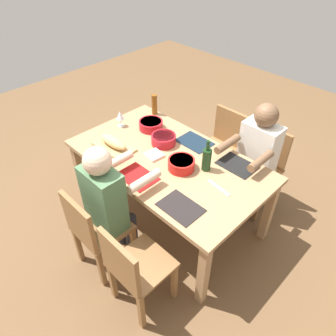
# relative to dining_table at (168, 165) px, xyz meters

# --- Properties ---
(ground_plane) EXTENTS (8.00, 8.00, 0.00)m
(ground_plane) POSITION_rel_dining_table_xyz_m (0.00, 0.00, -0.66)
(ground_plane) COLOR brown
(dining_table) EXTENTS (1.78, 1.03, 0.74)m
(dining_table) POSITION_rel_dining_table_xyz_m (0.00, 0.00, 0.00)
(dining_table) COLOR #A87F56
(dining_table) RESTS_ON ground_plane
(chair_near_center) EXTENTS (0.40, 0.40, 0.85)m
(chair_near_center) POSITION_rel_dining_table_xyz_m (0.00, -0.84, -0.18)
(chair_near_center) COLOR olive
(chair_near_center) RESTS_ON ground_plane
(chair_far_left) EXTENTS (0.40, 0.40, 0.85)m
(chair_far_left) POSITION_rel_dining_table_xyz_m (-0.49, 0.84, -0.18)
(chair_far_left) COLOR olive
(chair_far_left) RESTS_ON ground_plane
(chair_near_left) EXTENTS (0.40, 0.40, 0.85)m
(chair_near_left) POSITION_rel_dining_table_xyz_m (-0.49, -0.84, -0.18)
(chair_near_left) COLOR olive
(chair_near_left) RESTS_ON ground_plane
(diner_near_left) EXTENTS (0.41, 0.53, 1.20)m
(diner_near_left) POSITION_rel_dining_table_xyz_m (-0.49, -0.65, 0.04)
(diner_near_left) COLOR #2D2D38
(diner_near_left) RESTS_ON ground_plane
(chair_far_center) EXTENTS (0.40, 0.40, 0.85)m
(chair_far_center) POSITION_rel_dining_table_xyz_m (0.00, 0.84, -0.18)
(chair_far_center) COLOR olive
(chair_far_center) RESTS_ON ground_plane
(diner_far_center) EXTENTS (0.41, 0.53, 1.20)m
(diner_far_center) POSITION_rel_dining_table_xyz_m (-0.00, 0.65, 0.04)
(diner_far_center) COLOR #2D2D38
(diner_far_center) RESTS_ON ground_plane
(serving_bowl_pasta) EXTENTS (0.24, 0.24, 0.09)m
(serving_bowl_pasta) POSITION_rel_dining_table_xyz_m (0.47, -0.22, 0.13)
(serving_bowl_pasta) COLOR #B21923
(serving_bowl_pasta) RESTS_ON dining_table
(serving_bowl_fruit) EXTENTS (0.23, 0.23, 0.09)m
(serving_bowl_fruit) POSITION_rel_dining_table_xyz_m (-0.18, 0.02, 0.13)
(serving_bowl_fruit) COLOR red
(serving_bowl_fruit) RESTS_ON dining_table
(serving_bowl_salad) EXTENTS (0.23, 0.23, 0.09)m
(serving_bowl_salad) POSITION_rel_dining_table_xyz_m (0.19, -0.13, 0.13)
(serving_bowl_salad) COLOR #B21923
(serving_bowl_salad) RESTS_ON dining_table
(cutting_board) EXTENTS (0.41, 0.24, 0.02)m
(cutting_board) POSITION_rel_dining_table_xyz_m (0.47, 0.24, 0.09)
(cutting_board) COLOR tan
(cutting_board) RESTS_ON dining_table
(bread_loaf) EXTENTS (0.33, 0.13, 0.09)m
(bread_loaf) POSITION_rel_dining_table_xyz_m (0.47, 0.24, 0.14)
(bread_loaf) COLOR tan
(bread_loaf) RESTS_ON cutting_board
(wine_bottle) EXTENTS (0.08, 0.08, 0.29)m
(wine_bottle) POSITION_rel_dining_table_xyz_m (-0.33, -0.12, 0.19)
(wine_bottle) COLOR #193819
(wine_bottle) RESTS_ON dining_table
(beer_bottle) EXTENTS (0.06, 0.06, 0.22)m
(beer_bottle) POSITION_rel_dining_table_xyz_m (0.66, -0.45, 0.19)
(beer_bottle) COLOR brown
(beer_bottle) RESTS_ON dining_table
(wine_glass) EXTENTS (0.08, 0.08, 0.17)m
(wine_glass) POSITION_rel_dining_table_xyz_m (0.72, -0.04, 0.19)
(wine_glass) COLOR silver
(wine_glass) RESTS_ON dining_table
(placemat_near_center) EXTENTS (0.32, 0.23, 0.01)m
(placemat_near_center) POSITION_rel_dining_table_xyz_m (0.00, -0.35, 0.08)
(placemat_near_center) COLOR #142333
(placemat_near_center) RESTS_ON dining_table
(placemat_far_left) EXTENTS (0.32, 0.23, 0.01)m
(placemat_far_left) POSITION_rel_dining_table_xyz_m (-0.49, 0.35, 0.08)
(placemat_far_left) COLOR black
(placemat_far_left) RESTS_ON dining_table
(placemat_near_left) EXTENTS (0.32, 0.23, 0.01)m
(placemat_near_left) POSITION_rel_dining_table_xyz_m (-0.49, -0.35, 0.08)
(placemat_near_left) COLOR black
(placemat_near_left) RESTS_ON dining_table
(placemat_far_center) EXTENTS (0.32, 0.23, 0.01)m
(placemat_far_center) POSITION_rel_dining_table_xyz_m (0.00, 0.35, 0.08)
(placemat_far_center) COLOR maroon
(placemat_far_center) RESTS_ON dining_table
(carving_knife) EXTENTS (0.23, 0.05, 0.01)m
(carving_knife) POSITION_rel_dining_table_xyz_m (-0.56, -0.01, 0.08)
(carving_knife) COLOR silver
(carving_knife) RESTS_ON dining_table
(napkin_stack) EXTENTS (0.15, 0.15, 0.02)m
(napkin_stack) POSITION_rel_dining_table_xyz_m (0.11, 0.06, 0.09)
(napkin_stack) COLOR white
(napkin_stack) RESTS_ON dining_table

